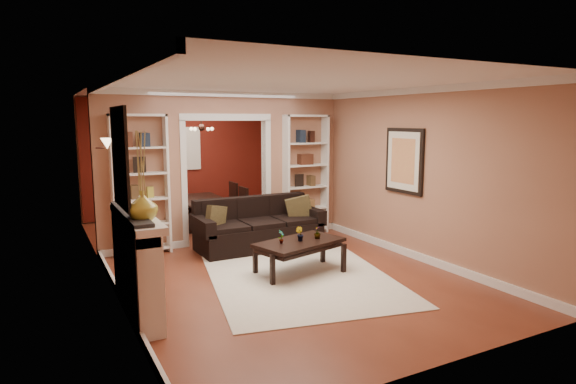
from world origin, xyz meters
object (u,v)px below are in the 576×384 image
dining_table (204,213)px  bookshelf_right (305,175)px  coffee_table (300,257)px  sofa (259,224)px  fireplace (138,264)px  bookshelf_left (140,185)px

dining_table → bookshelf_right: bearing=-134.4°
coffee_table → sofa: bearing=72.5°
sofa → fireplace: (-2.39, -1.95, 0.15)m
coffee_table → bookshelf_right: size_ratio=0.55×
bookshelf_left → coffee_table: bearing=-49.7°
fireplace → dining_table: size_ratio=1.02×
sofa → coffee_table: (-0.06, -1.53, -0.19)m
bookshelf_left → fireplace: (-0.54, -2.53, -0.57)m
sofa → fireplace: 3.09m
fireplace → bookshelf_left: bearing=78.0°
sofa → bookshelf_right: (1.25, 0.58, 0.72)m
sofa → bookshelf_right: bearing=24.9°
coffee_table → dining_table: size_ratio=0.76×
sofa → dining_table: bearing=98.3°
dining_table → fireplace: bearing=152.8°
coffee_table → bookshelf_right: bearing=42.8°
bookshelf_right → dining_table: bearing=135.6°
bookshelf_left → dining_table: (1.54, 1.52, -0.86)m
fireplace → bookshelf_right: bearing=34.8°
coffee_table → dining_table: bearing=78.5°
bookshelf_left → fireplace: bookshelf_left is taller
bookshelf_right → fireplace: size_ratio=1.35×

